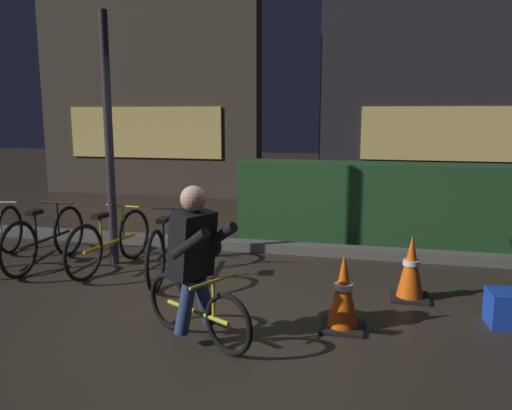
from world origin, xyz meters
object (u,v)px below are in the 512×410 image
traffic_cone_far (411,268)px  parked_bike_center_left (111,242)px  traffic_cone_near (343,293)px  cyclist (196,263)px  parked_bike_left_mid (45,238)px  parked_bike_center_right (168,248)px  street_post (109,142)px

traffic_cone_far → parked_bike_center_left: bearing=176.2°
parked_bike_center_left → traffic_cone_near: size_ratio=2.38×
traffic_cone_near → cyclist: 1.25m
parked_bike_left_mid → parked_bike_center_right: parked_bike_center_right is taller
traffic_cone_far → cyclist: (-1.70, -1.35, 0.32)m
parked_bike_center_left → parked_bike_left_mid: bearing=102.0°
street_post → parked_bike_center_right: (0.84, -0.33, -1.13)m
traffic_cone_near → traffic_cone_far: size_ratio=1.01×
parked_bike_center_left → traffic_cone_near: bearing=-103.8°
cyclist → traffic_cone_near: bearing=52.4°
traffic_cone_far → cyclist: 2.20m
traffic_cone_far → cyclist: size_ratio=0.52×
parked_bike_left_mid → traffic_cone_near: parked_bike_left_mid is taller
traffic_cone_far → street_post: bearing=172.8°
street_post → parked_bike_center_left: size_ratio=1.90×
parked_bike_left_mid → traffic_cone_near: (3.56, -1.03, -0.02)m
street_post → parked_bike_center_right: bearing=-21.6°
street_post → cyclist: bearing=-46.2°
street_post → traffic_cone_far: (3.41, -0.43, -1.16)m
parked_bike_left_mid → traffic_cone_far: size_ratio=2.48×
parked_bike_left_mid → cyclist: (2.45, -1.51, 0.29)m
parked_bike_center_right → traffic_cone_far: parked_bike_center_right is taller
street_post → traffic_cone_near: (2.82, -1.30, -1.15)m
parked_bike_center_left → traffic_cone_near: 2.95m
parked_bike_center_right → traffic_cone_near: (1.98, -0.97, -0.02)m
street_post → cyclist: (1.71, -1.78, -0.84)m
parked_bike_center_left → parked_bike_center_right: bearing=-91.3°
street_post → traffic_cone_far: 3.62m
cyclist → traffic_cone_far: bearing=67.4°
street_post → parked_bike_center_left: (0.08, -0.21, -1.14)m
cyclist → parked_bike_center_right: bearing=149.8°
street_post → parked_bike_left_mid: bearing=-160.0°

